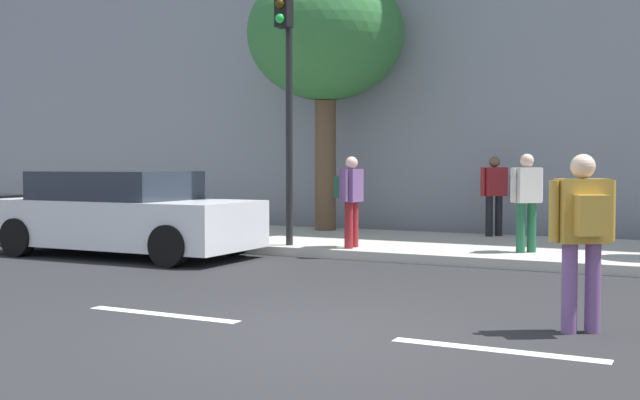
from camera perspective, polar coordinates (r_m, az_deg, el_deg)
name	(u,v)px	position (r m, az deg, el deg)	size (l,w,h in m)	color
ground_plane	(312,331)	(7.30, -0.59, -9.50)	(80.00, 80.00, 0.00)	#232326
sidewalk_curb	(498,249)	(13.82, 12.82, -3.51)	(36.00, 4.00, 0.15)	#B2ADA3
lane_markings	(312,330)	(7.30, -0.59, -9.47)	(25.80, 0.16, 0.01)	silver
traffic_light	(286,70)	(13.36, -2.49, 9.42)	(0.24, 0.45, 4.42)	black
street_tree	(325,36)	(16.65, 0.40, 11.87)	(3.27, 3.27, 5.50)	brown
pedestrian_with_backpack	(583,227)	(7.44, 18.63, -1.86)	(0.54, 0.52, 1.63)	#724C84
pedestrian_tallest	(494,189)	(15.41, 12.58, 0.75)	(0.47, 0.55, 1.54)	black
pedestrian_in_red_top	(526,194)	(12.68, 14.76, 0.40)	(0.51, 0.51, 1.55)	#1E5938
pedestrian_with_bag	(350,193)	(12.95, 2.22, 0.48)	(0.39, 0.65, 1.51)	maroon
parked_car_red	(124,215)	(13.51, -14.12, -1.03)	(4.48, 1.97, 1.42)	silver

